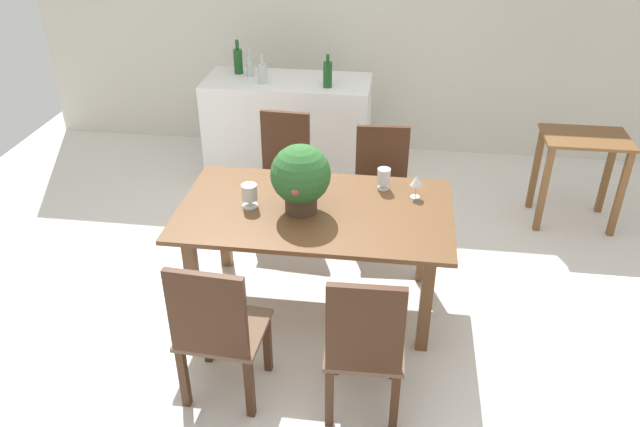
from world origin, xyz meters
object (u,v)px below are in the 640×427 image
Objects in this scene: crystal_vase_center_near at (249,194)px; wine_bottle_clear at (263,73)px; dining_table at (315,222)px; side_table at (581,159)px; chair_near_left at (216,329)px; crystal_vase_left at (384,177)px; wine_bottle_green at (250,66)px; chair_far_left at (284,170)px; wine_bottle_amber at (328,74)px; chair_far_right at (381,179)px; wine_bottle_dark at (238,60)px; kitchen_counter at (289,131)px; crystal_vase_right at (301,167)px; wine_glass at (416,182)px; flower_centerpiece at (301,177)px; chair_near_right at (365,343)px.

wine_bottle_clear is (-0.29, 1.76, 0.21)m from crystal_vase_center_near.
side_table is (1.97, 1.38, -0.08)m from dining_table.
chair_near_left reaches higher than crystal_vase_left.
crystal_vase_center_near is 2.00m from wine_bottle_green.
chair_far_left is 6.33× the size of crystal_vase_center_near.
crystal_vase_center_near is 0.56× the size of wine_bottle_amber.
chair_far_left reaches higher than chair_far_right.
side_table is (2.94, -0.59, -0.51)m from wine_bottle_dark.
wine_bottle_green is 0.23m from wine_bottle_clear.
chair_far_left is at bearing -64.13° from wine_bottle_green.
chair_near_left is 2.74m from wine_bottle_clear.
wine_bottle_clear is (-0.57, 0.03, -0.02)m from wine_bottle_amber.
kitchen_counter is at bearing 101.11° from chair_far_left.
crystal_vase_right is 1.61m from kitchen_counter.
chair_far_right reaches higher than dining_table.
dining_table is 1.03m from chair_near_left.
wine_glass is 0.62× the size of wine_bottle_clear.
crystal_vase_left is 0.90m from crystal_vase_center_near.
wine_bottle_clear is (0.15, -0.18, 0.00)m from wine_bottle_green.
chair_far_right is 4.10× the size of crystal_vase_right.
flower_centerpiece is at bearing -152.37° from dining_table.
wine_bottle_green is at bearing 114.09° from dining_table.
wine_bottle_clear is at bearing 140.81° from chair_far_right.
chair_far_right is at bearing 109.09° from wine_glass.
chair_near_left is at bearing -95.74° from wine_bottle_amber.
chair_near_right is at bearing -72.10° from kitchen_counter.
wine_bottle_clear is at bearing 177.45° from wine_bottle_amber.
wine_bottle_amber is at bearing 117.39° from wine_glass.
wine_glass is 0.56× the size of wine_bottle_amber.
crystal_vase_right is (-0.14, 0.32, 0.23)m from dining_table.
dining_table is 11.15× the size of crystal_vase_center_near.
crystal_vase_right is at bearing -68.24° from wine_bottle_clear.
wine_bottle_clear reaches higher than wine_bottle_green.
crystal_vase_left is at bearing 37.54° from dining_table.
wine_bottle_amber is at bearing 171.24° from side_table.
flower_centerpiece is 0.58× the size of side_table.
wine_bottle_dark reaches higher than crystal_vase_left.
chair_far_left is 0.97m from wine_bottle_amber.
flower_centerpiece is at bearing -66.05° from wine_bottle_dark.
chair_near_left is at bearing -87.00° from chair_far_left.
side_table is (2.38, 1.41, -0.28)m from crystal_vase_center_near.
crystal_vase_left is 0.19× the size of side_table.
crystal_vase_center_near is (-0.83, -0.35, 0.01)m from crystal_vase_left.
chair_far_right is 1.18× the size of side_table.
wine_bottle_amber is at bearing 94.43° from dining_table.
wine_bottle_clear is at bearing 112.09° from dining_table.
wine_bottle_green is (-1.48, 1.67, 0.19)m from wine_glass.
wine_bottle_green reaches higher than chair_near_left.
crystal_vase_center_near is at bearing -175.28° from dining_table.
flower_centerpiece is 2.00× the size of crystal_vase_right.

